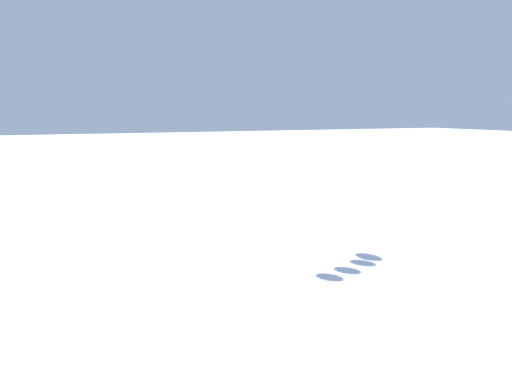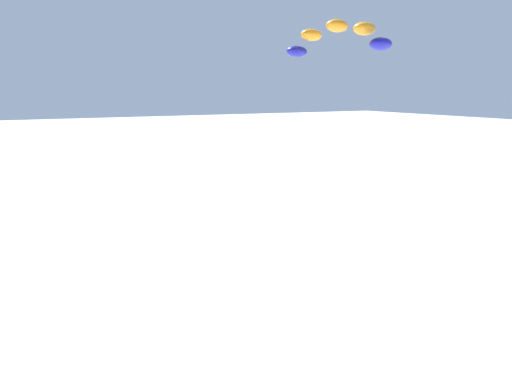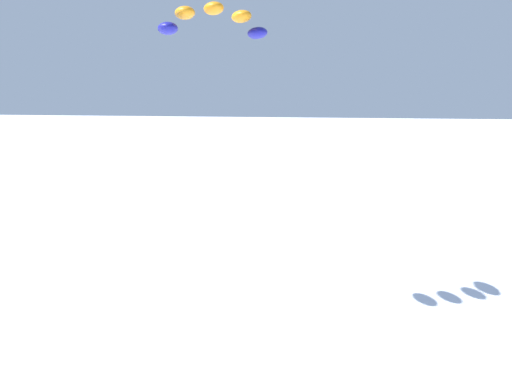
% 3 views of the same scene
% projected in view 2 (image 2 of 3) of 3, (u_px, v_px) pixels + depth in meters
% --- Properties ---
extents(traction_kite, '(4.44, 3.12, 1.26)m').
position_uv_depth(traction_kite, '(336.00, 37.00, 13.06)').
color(traction_kite, navy).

